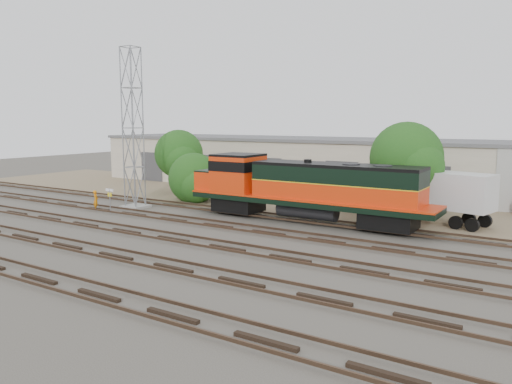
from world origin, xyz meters
The scene contains 12 objects.
ground centered at (0.00, 0.00, 0.00)m, with size 140.00×140.00×0.00m, color #47423A.
dirt_strip centered at (0.00, 15.00, 0.01)m, with size 80.00×16.00×0.02m, color #726047.
tracks centered at (0.00, -3.00, 0.08)m, with size 80.00×20.40×0.28m.
warehouse centered at (0.04, 22.98, 2.65)m, with size 58.40×10.40×5.30m.
locomotive centered at (4.15, 6.00, 2.49)m, with size 18.19×3.19×4.37m.
signal_tower centered at (-10.22, 3.84, 6.30)m, with size 1.91×1.91×12.91m.
sign_post centered at (-9.94, 0.93, 1.39)m, with size 0.81×0.06×1.98m.
worker centered at (-12.11, 1.37, 0.80)m, with size 0.58×0.38×1.60m, color orange.
semi_trailer centered at (10.32, 11.20, 2.29)m, with size 12.07×5.18×3.65m.
tree_west centered at (-12.71, 12.30, 3.74)m, with size 5.02×4.78×6.25m.
tree_mid centered at (-8.28, 9.18, 1.90)m, with size 4.80×4.57×4.57m.
tree_east centered at (10.02, 11.16, 4.32)m, with size 5.51×5.25×7.08m.
Camera 1 is at (19.93, -25.09, 7.18)m, focal length 35.00 mm.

